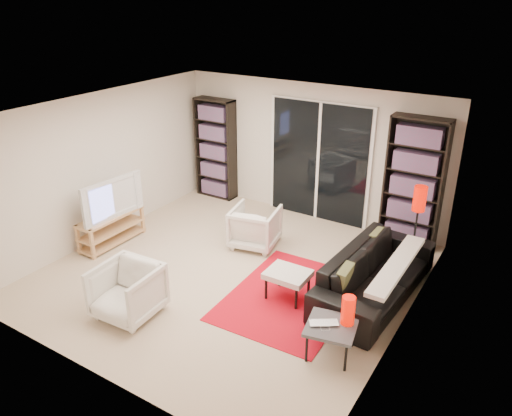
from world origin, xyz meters
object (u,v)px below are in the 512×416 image
(armchair_back, at_px, (255,227))
(ottoman, at_px, (288,275))
(tv_stand, at_px, (112,228))
(bookshelf_left, at_px, (216,149))
(armchair_front, at_px, (127,291))
(bookshelf_right, at_px, (414,183))
(sofa, at_px, (376,274))
(floor_lamp, at_px, (418,208))
(side_table, at_px, (331,328))

(armchair_back, height_order, ottoman, armchair_back)
(armchair_back, bearing_deg, tv_stand, 18.15)
(bookshelf_left, bearing_deg, armchair_back, -38.12)
(bookshelf_left, relative_size, armchair_front, 2.54)
(bookshelf_right, xyz_separation_m, tv_stand, (-4.09, -2.57, -0.79))
(tv_stand, bearing_deg, sofa, 10.91)
(sofa, bearing_deg, floor_lamp, -10.43)
(sofa, distance_m, armchair_back, 2.18)
(sofa, height_order, side_table, sofa)
(bookshelf_left, xyz_separation_m, tv_stand, (-0.24, -2.57, -0.71))
(sofa, bearing_deg, bookshelf_right, 6.18)
(armchair_back, distance_m, floor_lamp, 2.53)
(ottoman, bearing_deg, side_table, -37.59)
(bookshelf_left, bearing_deg, sofa, -24.19)
(bookshelf_left, distance_m, floor_lamp, 4.25)
(side_table, distance_m, floor_lamp, 2.44)
(side_table, bearing_deg, ottoman, 142.41)
(bookshelf_right, distance_m, armchair_front, 4.61)
(armchair_front, height_order, floor_lamp, floor_lamp)
(side_table, relative_size, floor_lamp, 0.48)
(armchair_front, distance_m, ottoman, 2.09)
(bookshelf_left, height_order, side_table, bookshelf_left)
(bookshelf_right, height_order, floor_lamp, bookshelf_right)
(ottoman, height_order, side_table, same)
(bookshelf_right, distance_m, tv_stand, 4.90)
(sofa, xyz_separation_m, armchair_front, (-2.51, -2.09, 0.01))
(bookshelf_right, bearing_deg, floor_lamp, -69.68)
(bookshelf_right, xyz_separation_m, ottoman, (-0.90, -2.44, -0.70))
(tv_stand, bearing_deg, armchair_front, -37.69)
(armchair_front, height_order, side_table, armchair_front)
(ottoman, distance_m, side_table, 1.21)
(bookshelf_left, bearing_deg, tv_stand, -95.42)
(bookshelf_right, distance_m, sofa, 1.91)
(bookshelf_right, bearing_deg, sofa, -87.34)
(sofa, relative_size, armchair_back, 3.13)
(sofa, bearing_deg, armchair_back, 83.89)
(bookshelf_right, height_order, tv_stand, bookshelf_right)
(armchair_back, height_order, floor_lamp, floor_lamp)
(armchair_back, xyz_separation_m, ottoman, (1.17, -1.04, 0.01))
(side_table, xyz_separation_m, floor_lamp, (0.25, 2.34, 0.66))
(armchair_back, distance_m, side_table, 2.77)
(bookshelf_left, relative_size, bookshelf_right, 0.93)
(armchair_front, height_order, ottoman, armchair_front)
(tv_stand, height_order, sofa, sofa)
(ottoman, height_order, floor_lamp, floor_lamp)
(armchair_front, bearing_deg, bookshelf_left, 106.94)
(bookshelf_left, bearing_deg, side_table, -39.06)
(bookshelf_right, bearing_deg, armchair_back, -145.79)
(tv_stand, relative_size, armchair_front, 1.52)
(tv_stand, distance_m, side_table, 4.21)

